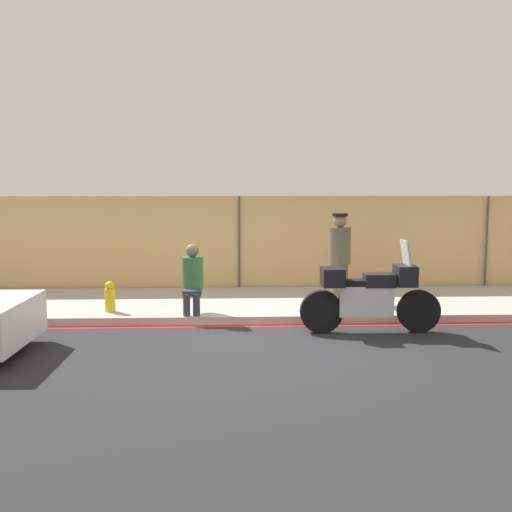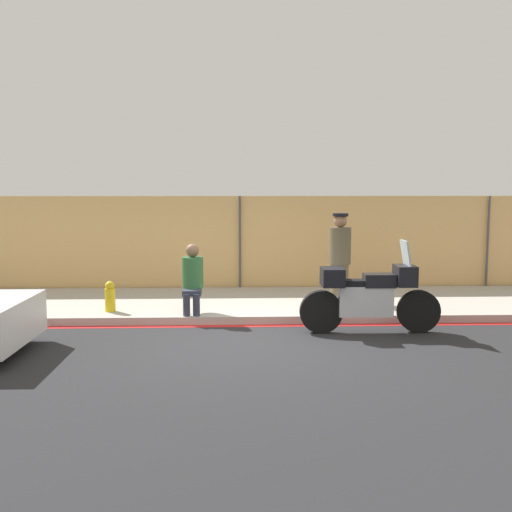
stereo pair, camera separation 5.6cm
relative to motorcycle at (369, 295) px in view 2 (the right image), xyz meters
The scene contains 8 objects.
ground_plane 2.27m from the motorcycle, 165.92° to the right, with size 120.00×120.00×0.00m, color #262628.
sidewalk 3.13m from the motorcycle, 133.28° to the left, with size 42.59×3.20×0.14m.
curb_paint_stripe 2.27m from the motorcycle, 165.33° to the left, with size 42.59×0.18×0.01m.
storefront_fence 4.49m from the motorcycle, 118.24° to the left, with size 40.46×0.17×2.23m.
motorcycle is the anchor object (origin of this frame).
officer_standing 2.23m from the motorcycle, 92.79° to the left, with size 0.44×0.44×1.76m.
person_seated_on_curb 3.20m from the motorcycle, 160.08° to the left, with size 0.39×0.66×1.25m.
fire_hydrant 4.69m from the motorcycle, 165.06° to the left, with size 0.19×0.24×0.56m.
Camera 2 is at (-0.12, -9.21, 2.41)m, focal length 42.00 mm.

